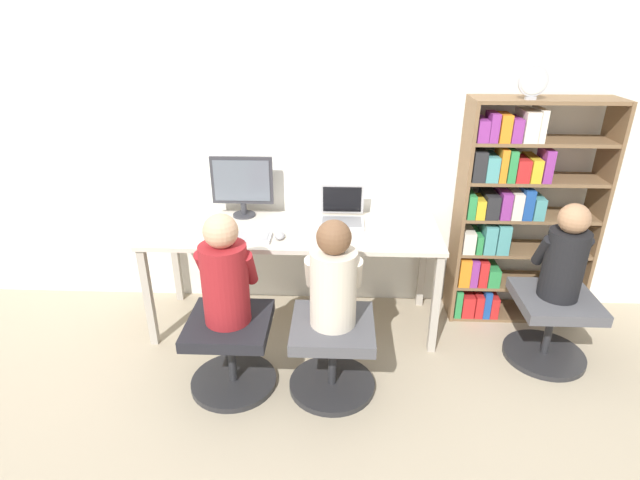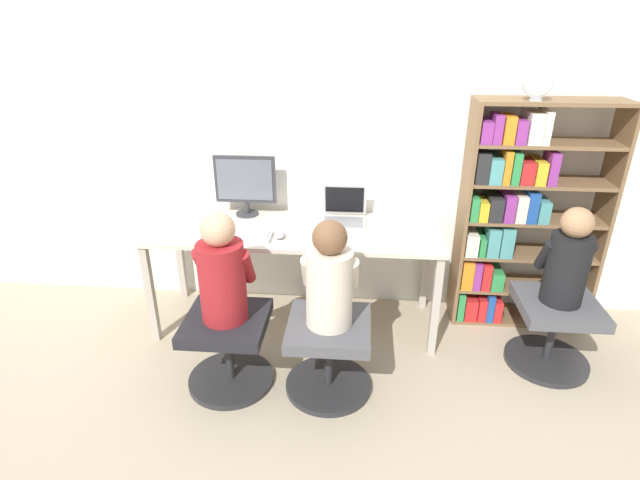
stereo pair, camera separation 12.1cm
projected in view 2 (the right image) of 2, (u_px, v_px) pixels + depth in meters
The scene contains 15 objects.
ground_plane at pixel (290, 349), 3.37m from camera, with size 14.00×14.00×0.00m, color tan.
wall_back at pixel (300, 134), 3.50m from camera, with size 10.00×0.05×2.60m.
desk at pixel (295, 238), 3.40m from camera, with size 1.96×0.67×0.74m.
desktop_monitor at pixel (245, 184), 3.51m from camera, with size 0.43×0.16×0.43m.
laptop at pixel (344, 215), 3.45m from camera, with size 0.31×0.29×0.25m.
keyboard at pixel (239, 236), 3.23m from camera, with size 0.42×0.16×0.03m.
computer_mouse_by_keyboard at pixel (280, 235), 3.23m from camera, with size 0.06×0.10×0.04m.
office_chair_left at pixel (228, 345), 2.97m from camera, with size 0.52×0.52×0.47m.
office_chair_right at pixel (329, 350), 2.92m from camera, with size 0.52×0.52×0.47m.
person_at_monitor at pixel (222, 273), 2.77m from camera, with size 0.32×0.30×0.65m.
person_at_laptop at pixel (329, 279), 2.73m from camera, with size 0.32×0.29×0.63m.
bookshelf at pixel (513, 216), 3.39m from camera, with size 0.95×0.30×1.59m.
desk_clock at pixel (538, 83), 2.96m from camera, with size 0.18×0.03×0.20m.
office_chair_side at pixel (553, 327), 3.13m from camera, with size 0.52×0.52×0.47m.
person_near_shelf at pixel (568, 260), 2.94m from camera, with size 0.30×0.27×0.61m.
Camera 2 is at (0.44, -2.74, 2.07)m, focal length 28.00 mm.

